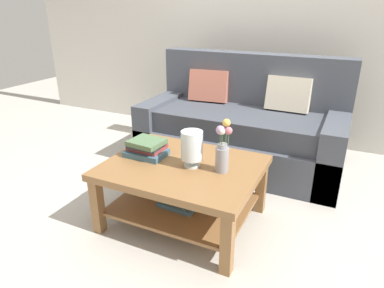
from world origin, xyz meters
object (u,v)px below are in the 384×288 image
(coffee_table, at_px, (183,180))
(glass_hurricane_vase, at_px, (192,147))
(book_stack_main, at_px, (147,148))
(couch, at_px, (243,128))
(flower_pitcher, at_px, (223,151))

(coffee_table, bearing_deg, glass_hurricane_vase, 4.58)
(book_stack_main, bearing_deg, couch, 71.89)
(flower_pitcher, bearing_deg, coffee_table, -175.16)
(book_stack_main, relative_size, flower_pitcher, 0.81)
(book_stack_main, height_order, flower_pitcher, flower_pitcher)
(couch, relative_size, glass_hurricane_vase, 7.48)
(couch, relative_size, coffee_table, 1.79)
(coffee_table, height_order, glass_hurricane_vase, glass_hurricane_vase)
(couch, height_order, flower_pitcher, couch)
(couch, xyz_separation_m, book_stack_main, (-0.38, -1.15, 0.16))
(coffee_table, xyz_separation_m, book_stack_main, (-0.31, 0.03, 0.19))
(couch, xyz_separation_m, coffee_table, (-0.06, -1.18, -0.03))
(couch, height_order, book_stack_main, couch)
(book_stack_main, relative_size, glass_hurricane_vase, 1.14)
(couch, distance_m, glass_hurricane_vase, 1.20)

